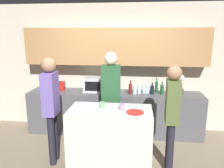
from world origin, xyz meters
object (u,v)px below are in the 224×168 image
at_px(toaster, 58,86).
at_px(person_center, 111,91).
at_px(bottle_0, 130,89).
at_px(bottle_4, 148,89).
at_px(microwave, 97,84).
at_px(person_right, 51,102).
at_px(bottle_7, 162,89).
at_px(plate_on_island, 135,112).
at_px(cup_1, 122,107).
at_px(person_left, 172,110).
at_px(bottle_5, 152,90).
at_px(bottle_3, 144,89).
at_px(bottle_6, 156,87).
at_px(bottle_1, 135,90).
at_px(potted_plant, 181,84).
at_px(bottle_2, 139,89).
at_px(cup_0, 102,105).

relative_size(toaster, person_center, 0.15).
height_order(bottle_0, bottle_4, bottle_0).
xyz_separation_m(microwave, person_right, (-0.49, -1.30, 0.00)).
xyz_separation_m(bottle_7, plate_on_island, (-0.53, -1.25, -0.05)).
height_order(cup_1, person_left, person_left).
height_order(bottle_5, plate_on_island, bottle_5).
bearing_deg(person_center, person_right, 31.30).
distance_m(microwave, person_right, 1.38).
xyz_separation_m(bottle_7, cup_1, (-0.73, -1.16, -0.00)).
relative_size(bottle_7, person_center, 0.14).
distance_m(bottle_3, bottle_6, 0.27).
height_order(microwave, bottle_6, bottle_6).
bearing_deg(bottle_1, bottle_5, 3.21).
xyz_separation_m(person_left, person_right, (-1.86, -0.00, 0.06)).
bearing_deg(potted_plant, bottle_4, -176.31).
relative_size(microwave, plate_on_island, 2.00).
xyz_separation_m(toaster, bottle_7, (2.20, -0.08, 0.01)).
bearing_deg(bottle_2, bottle_3, 21.15).
relative_size(bottle_1, bottle_5, 0.94).
bearing_deg(cup_0, bottle_1, 64.65).
bearing_deg(bottle_2, potted_plant, 5.64).
relative_size(bottle_0, bottle_7, 1.12).
height_order(bottle_7, cup_1, bottle_7).
distance_m(person_center, person_right, 1.09).
bearing_deg(bottle_1, bottle_7, 4.19).
height_order(bottle_6, person_left, person_left).
bearing_deg(potted_plant, bottle_7, -167.63).
height_order(microwave, person_right, person_right).
relative_size(bottle_2, person_left, 0.16).
relative_size(bottle_5, cup_0, 2.33).
xyz_separation_m(bottle_0, bottle_6, (0.53, 0.19, 0.01)).
distance_m(bottle_6, person_right, 2.19).
xyz_separation_m(potted_plant, bottle_1, (-0.92, -0.12, -0.11)).
distance_m(potted_plant, bottle_7, 0.40).
bearing_deg(toaster, bottle_3, -1.38).
relative_size(bottle_0, person_center, 0.16).
height_order(microwave, person_center, person_center).
xyz_separation_m(bottle_3, person_right, (-1.49, -1.25, 0.07)).
bearing_deg(bottle_1, toaster, 175.74).
xyz_separation_m(bottle_1, person_right, (-1.30, -1.17, 0.07)).
height_order(bottle_0, cup_1, bottle_0).
distance_m(bottle_7, cup_1, 1.37).
distance_m(bottle_1, cup_0, 1.17).
xyz_separation_m(cup_0, person_center, (0.08, 0.54, 0.09)).
relative_size(bottle_2, person_center, 0.14).
bearing_deg(toaster, bottle_0, -5.70).
relative_size(bottle_3, bottle_7, 0.89).
xyz_separation_m(microwave, bottle_5, (1.16, -0.10, -0.06)).
distance_m(cup_1, person_right, 1.11).
height_order(bottle_1, person_right, person_right).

